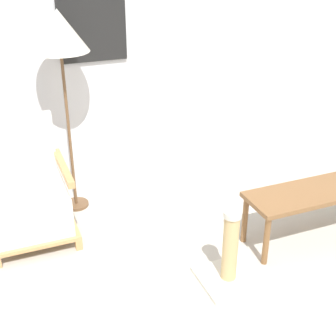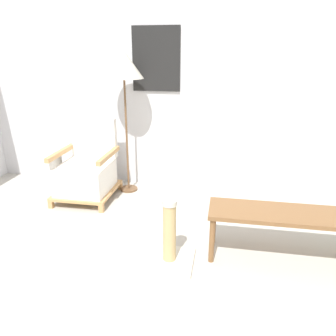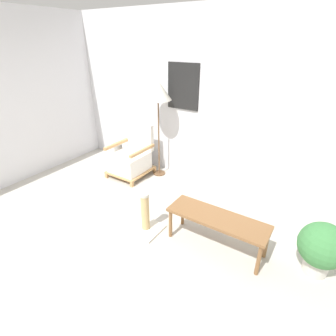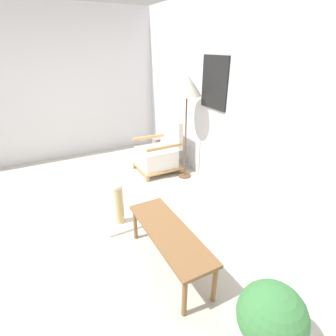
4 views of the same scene
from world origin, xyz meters
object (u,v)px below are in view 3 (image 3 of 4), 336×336
at_px(potted_plant, 322,247).
at_px(armchair, 131,158).
at_px(coffee_table, 217,221).
at_px(vase, 119,154).
at_px(scratching_post, 146,219).
at_px(floor_lamp, 158,92).

bearing_deg(potted_plant, armchair, 168.18).
distance_m(coffee_table, vase, 2.76).
bearing_deg(coffee_table, scratching_post, -165.92).
bearing_deg(coffee_table, floor_lamp, 144.53).
xyz_separation_m(armchair, scratching_post, (1.17, -1.10, -0.14)).
bearing_deg(armchair, vase, 158.74).
xyz_separation_m(vase, scratching_post, (1.66, -1.29, -0.04)).
xyz_separation_m(coffee_table, potted_plant, (1.05, 0.23, -0.03)).
relative_size(vase, potted_plant, 0.70).
xyz_separation_m(armchair, floor_lamp, (0.41, 0.28, 1.15)).
height_order(armchair, floor_lamp, floor_lamp).
relative_size(coffee_table, potted_plant, 1.93).
bearing_deg(potted_plant, vase, 166.83).
relative_size(armchair, coffee_table, 0.77).
bearing_deg(coffee_table, potted_plant, 12.52).
height_order(armchair, potted_plant, armchair).
relative_size(armchair, vase, 2.12).
bearing_deg(vase, armchair, -21.26).
bearing_deg(armchair, potted_plant, -11.82).
relative_size(coffee_table, vase, 2.75).
bearing_deg(scratching_post, potted_plant, 13.23).
xyz_separation_m(potted_plant, scratching_post, (-1.92, -0.45, -0.17)).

